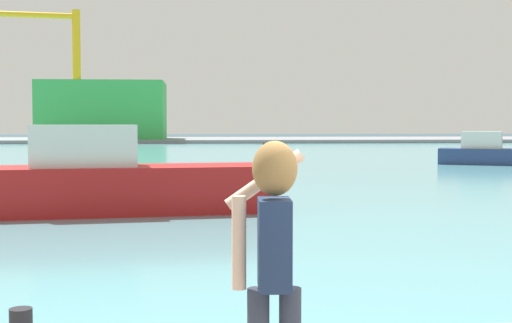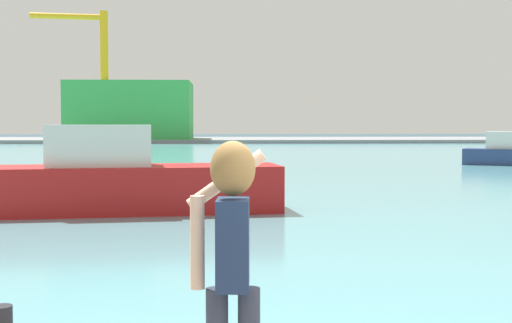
# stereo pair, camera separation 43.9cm
# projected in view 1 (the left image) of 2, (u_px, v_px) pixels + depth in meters

# --- Properties ---
(ground_plane) EXTENTS (220.00, 220.00, 0.00)m
(ground_plane) POSITION_uv_depth(u_px,v_px,m) (219.00, 156.00, 54.26)
(ground_plane) COLOR #334751
(harbor_water) EXTENTS (140.00, 100.00, 0.02)m
(harbor_water) POSITION_uv_depth(u_px,v_px,m) (218.00, 155.00, 56.25)
(harbor_water) COLOR #599EA8
(harbor_water) RESTS_ON ground_plane
(far_shore_dock) EXTENTS (140.00, 20.00, 0.45)m
(far_shore_dock) POSITION_uv_depth(u_px,v_px,m) (209.00, 140.00, 96.04)
(far_shore_dock) COLOR gray
(far_shore_dock) RESTS_ON ground_plane
(person_photographer) EXTENTS (0.53, 0.55, 1.74)m
(person_photographer) POSITION_uv_depth(u_px,v_px,m) (273.00, 249.00, 4.40)
(person_photographer) COLOR #2D3342
(person_photographer) RESTS_ON quay_promenade
(boat_moored) EXTENTS (8.17, 3.21, 2.43)m
(boat_moored) POSITION_uv_depth(u_px,v_px,m) (115.00, 181.00, 19.50)
(boat_moored) COLOR #B21919
(boat_moored) RESTS_ON harbor_water
(boat_moored_2) EXTENTS (6.72, 4.66, 1.99)m
(boat_moored_2) POSITION_uv_depth(u_px,v_px,m) (493.00, 153.00, 42.25)
(boat_moored_2) COLOR navy
(boat_moored_2) RESTS_ON harbor_water
(warehouse_left) EXTENTS (15.75, 11.29, 7.41)m
(warehouse_left) POSITION_uv_depth(u_px,v_px,m) (104.00, 110.00, 92.35)
(warehouse_left) COLOR green
(warehouse_left) RESTS_ON far_shore_dock
(port_crane) EXTENTS (9.22, 2.21, 15.90)m
(port_crane) POSITION_uv_depth(u_px,v_px,m) (69.00, 62.00, 86.62)
(port_crane) COLOR yellow
(port_crane) RESTS_ON far_shore_dock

